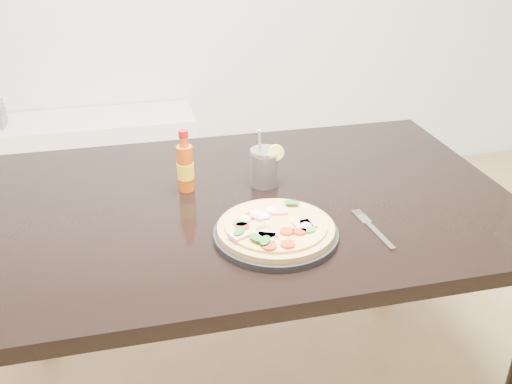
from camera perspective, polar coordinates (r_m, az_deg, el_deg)
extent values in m
cube|color=black|center=(1.51, -1.04, -1.32)|extent=(1.40, 0.90, 0.04)
cylinder|color=black|center=(2.04, -21.41, -7.31)|extent=(0.06, 0.06, 0.71)
cylinder|color=black|center=(2.21, 13.27, -3.24)|extent=(0.06, 0.06, 0.71)
cylinder|color=black|center=(1.33, 1.99, -4.23)|extent=(0.29, 0.29, 0.02)
cylinder|color=tan|center=(1.32, 2.00, -3.68)|extent=(0.27, 0.27, 0.01)
cylinder|color=#E3BB62|center=(1.32, 2.01, -3.29)|extent=(0.24, 0.24, 0.01)
cube|color=pink|center=(1.31, 5.26, -3.15)|extent=(0.05, 0.04, 0.01)
cube|color=pink|center=(1.26, 1.08, -4.30)|extent=(0.05, 0.05, 0.01)
cube|color=pink|center=(1.34, 0.35, -2.35)|extent=(0.05, 0.05, 0.01)
cube|color=pink|center=(1.26, 1.03, -4.55)|extent=(0.05, 0.05, 0.01)
cube|color=pink|center=(1.26, -1.71, -4.32)|extent=(0.05, 0.05, 0.01)
cube|color=pink|center=(1.36, 2.29, -1.90)|extent=(0.04, 0.04, 0.01)
cube|color=pink|center=(1.31, 4.69, -3.28)|extent=(0.04, 0.04, 0.01)
cylinder|color=red|center=(1.30, -1.41, -3.46)|extent=(0.03, 0.03, 0.01)
cylinder|color=red|center=(1.34, -0.37, -2.37)|extent=(0.03, 0.03, 0.01)
cylinder|color=red|center=(1.28, 3.10, -3.96)|extent=(0.03, 0.03, 0.01)
cylinder|color=red|center=(1.23, 1.35, -5.46)|extent=(0.03, 0.03, 0.01)
cylinder|color=red|center=(1.23, 3.20, -5.24)|extent=(0.03, 0.03, 0.01)
cylinder|color=red|center=(1.28, 4.37, -3.94)|extent=(0.03, 0.03, 0.01)
cylinder|color=#41802A|center=(1.25, 0.89, -4.78)|extent=(0.03, 0.03, 0.01)
cylinder|color=#41802A|center=(1.29, 5.23, -3.70)|extent=(0.03, 0.03, 0.01)
cylinder|color=#41802A|center=(1.28, 0.77, -3.84)|extent=(0.03, 0.03, 0.01)
cylinder|color=#41802A|center=(1.31, -1.50, -3.15)|extent=(0.03, 0.03, 0.01)
ellipsoid|color=white|center=(1.32, -1.12, -2.71)|extent=(0.03, 0.03, 0.01)
ellipsoid|color=white|center=(1.30, 5.03, -3.40)|extent=(0.03, 0.03, 0.01)
ellipsoid|color=white|center=(1.36, 1.50, -1.81)|extent=(0.03, 0.03, 0.01)
ellipsoid|color=white|center=(1.35, -0.05, -2.12)|extent=(0.03, 0.03, 0.01)
ellipsoid|color=white|center=(1.34, 0.87, -2.40)|extent=(0.03, 0.03, 0.01)
ellipsoid|color=#1A6618|center=(1.24, -0.03, -4.56)|extent=(0.04, 0.05, 0.00)
ellipsoid|color=#1A6618|center=(1.27, -1.65, -3.90)|extent=(0.04, 0.05, 0.00)
ellipsoid|color=#1A6618|center=(1.38, 3.59, -1.01)|extent=(0.04, 0.03, 0.00)
ellipsoid|color=#1A6618|center=(1.23, 0.91, -4.82)|extent=(0.04, 0.05, 0.00)
cylinder|color=#D14C0C|center=(1.53, -7.07, 2.36)|extent=(0.06, 0.06, 0.13)
cylinder|color=yellow|center=(1.53, -7.06, 2.15)|extent=(0.05, 0.05, 0.05)
cylinder|color=#D14C0C|center=(1.50, -7.24, 5.02)|extent=(0.02, 0.02, 0.03)
cylinder|color=red|center=(1.49, -7.29, 5.82)|extent=(0.03, 0.03, 0.02)
cylinder|color=black|center=(1.55, 0.87, 2.28)|extent=(0.07, 0.07, 0.09)
cylinder|color=silver|center=(1.55, 0.87, 2.50)|extent=(0.08, 0.08, 0.10)
cylinder|color=#F2E059|center=(1.52, 2.01, 3.97)|extent=(0.04, 0.01, 0.04)
cylinder|color=#B2B2B7|center=(1.54, 0.43, 3.62)|extent=(0.03, 0.06, 0.17)
cube|color=silver|center=(1.36, 12.30, -4.30)|extent=(0.02, 0.12, 0.00)
cube|color=silver|center=(1.42, 10.74, -2.70)|extent=(0.03, 0.04, 0.00)
cube|color=silver|center=(1.44, 9.82, -2.14)|extent=(0.01, 0.03, 0.00)
cube|color=silver|center=(1.45, 10.03, -2.10)|extent=(0.01, 0.03, 0.00)
cube|color=silver|center=(1.45, 10.24, -2.06)|extent=(0.01, 0.03, 0.00)
cube|color=silver|center=(1.45, 10.45, -2.02)|extent=(0.01, 0.03, 0.00)
cube|color=white|center=(3.01, -19.46, 2.24)|extent=(1.40, 0.34, 0.50)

